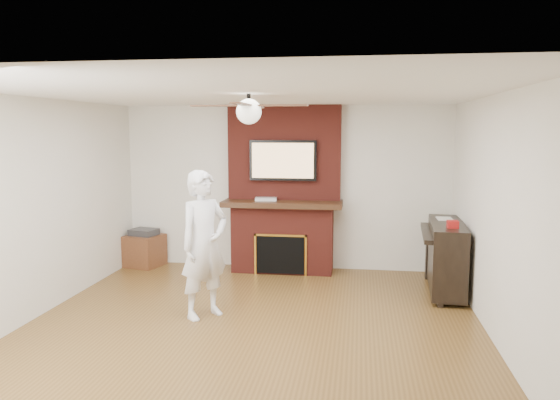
# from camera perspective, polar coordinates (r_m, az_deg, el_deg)

# --- Properties ---
(room_shell) EXTENTS (5.36, 5.86, 2.86)m
(room_shell) POSITION_cam_1_polar(r_m,az_deg,el_deg) (5.71, -3.20, -1.58)
(room_shell) COLOR brown
(room_shell) RESTS_ON ground
(fireplace) EXTENTS (1.78, 0.64, 2.50)m
(fireplace) POSITION_cam_1_polar(r_m,az_deg,el_deg) (8.23, 0.35, -0.59)
(fireplace) COLOR maroon
(fireplace) RESTS_ON ground
(tv) EXTENTS (1.00, 0.08, 0.60)m
(tv) POSITION_cam_1_polar(r_m,az_deg,el_deg) (8.12, 0.31, 4.16)
(tv) COLOR black
(tv) RESTS_ON fireplace
(ceiling_fan) EXTENTS (1.21, 1.21, 0.31)m
(ceiling_fan) POSITION_cam_1_polar(r_m,az_deg,el_deg) (5.64, -3.28, 9.33)
(ceiling_fan) COLOR black
(ceiling_fan) RESTS_ON room_shell
(person) EXTENTS (0.71, 0.74, 1.69)m
(person) POSITION_cam_1_polar(r_m,az_deg,el_deg) (6.26, -7.93, -4.62)
(person) COLOR white
(person) RESTS_ON ground
(side_table) EXTENTS (0.62, 0.62, 0.59)m
(side_table) POSITION_cam_1_polar(r_m,az_deg,el_deg) (8.87, -13.99, -4.98)
(side_table) COLOR #582E19
(side_table) RESTS_ON ground
(piano) EXTENTS (0.63, 1.45, 1.02)m
(piano) POSITION_cam_1_polar(r_m,az_deg,el_deg) (7.52, 16.93, -5.53)
(piano) COLOR black
(piano) RESTS_ON ground
(cable_box) EXTENTS (0.33, 0.21, 0.05)m
(cable_box) POSITION_cam_1_polar(r_m,az_deg,el_deg) (8.16, -1.47, 0.10)
(cable_box) COLOR silver
(cable_box) RESTS_ON fireplace
(candle_orange) EXTENTS (0.07, 0.07, 0.12)m
(candle_orange) POSITION_cam_1_polar(r_m,az_deg,el_deg) (8.22, -0.49, -7.25)
(candle_orange) COLOR red
(candle_orange) RESTS_ON ground
(candle_green) EXTENTS (0.08, 0.08, 0.08)m
(candle_green) POSITION_cam_1_polar(r_m,az_deg,el_deg) (8.21, -0.06, -7.43)
(candle_green) COLOR #346E2C
(candle_green) RESTS_ON ground
(candle_cream) EXTENTS (0.09, 0.09, 0.11)m
(candle_cream) POSITION_cam_1_polar(r_m,az_deg,el_deg) (8.21, 1.48, -7.32)
(candle_cream) COLOR beige
(candle_cream) RESTS_ON ground
(candle_blue) EXTENTS (0.05, 0.05, 0.08)m
(candle_blue) POSITION_cam_1_polar(r_m,az_deg,el_deg) (8.20, 1.04, -7.45)
(candle_blue) COLOR #3746A5
(candle_blue) RESTS_ON ground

